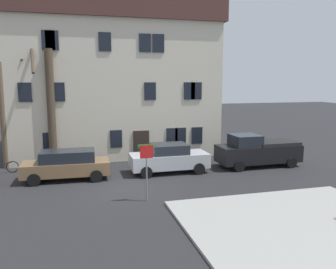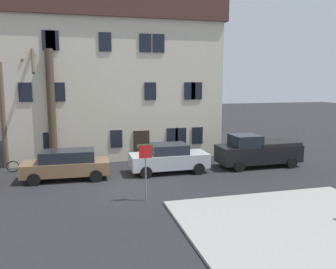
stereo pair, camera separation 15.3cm
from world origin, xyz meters
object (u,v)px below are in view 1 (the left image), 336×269
car_silver_sedan (169,158)px  bicycle_leaning (3,167)px  tree_bare_mid (3,110)px  car_brown_wagon (67,164)px  tree_bare_far (50,104)px  pickup_truck_black (258,151)px  street_sign_pole (147,161)px  building_main (113,79)px

car_silver_sedan → bicycle_leaning: (-9.70, 2.30, -0.51)m
tree_bare_mid → car_brown_wagon: (3.77, -3.84, -2.83)m
tree_bare_far → pickup_truck_black: (12.84, -3.47, -3.00)m
tree_bare_mid → car_brown_wagon: tree_bare_mid is taller
tree_bare_mid → car_silver_sedan: (9.73, -3.79, -2.83)m
bicycle_leaning → tree_bare_mid: bearing=91.0°
tree_bare_far → car_brown_wagon: size_ratio=1.70×
tree_bare_far → street_sign_pole: bearing=-60.6°
car_brown_wagon → bicycle_leaning: (-3.74, 2.35, -0.51)m
street_sign_pole → building_main: bearing=90.4°
bicycle_leaning → street_sign_pole: bearing=-43.4°
building_main → tree_bare_mid: bearing=-150.6°
bicycle_leaning → car_silver_sedan: bearing=-13.3°
car_brown_wagon → tree_bare_far: bearing=105.1°
building_main → pickup_truck_black: size_ratio=2.83×
tree_bare_far → street_sign_pole: size_ratio=3.05×
car_brown_wagon → tree_bare_mid: bearing=134.5°
bicycle_leaning → car_brown_wagon: bearing=-32.1°
pickup_truck_black → street_sign_pole: street_sign_pole is taller
building_main → car_brown_wagon: size_ratio=3.17×
building_main → tree_bare_mid: 8.60m
pickup_truck_black → bicycle_leaning: 15.83m
building_main → car_silver_sedan: 9.53m
tree_bare_far → bicycle_leaning: size_ratio=4.71×
bicycle_leaning → tree_bare_far: bearing=22.3°
tree_bare_mid → car_silver_sedan: 10.82m
bicycle_leaning → building_main: bearing=37.6°
building_main → tree_bare_far: 6.51m
pickup_truck_black → bicycle_leaning: size_ratio=3.10×
car_silver_sedan → pickup_truck_black: (5.94, -0.02, 0.14)m
pickup_truck_black → street_sign_pole: 9.52m
pickup_truck_black → bicycle_leaning: (-15.64, 2.32, -0.65)m
street_sign_pole → pickup_truck_black: bearing=29.3°
tree_bare_mid → pickup_truck_black: 16.35m
tree_bare_mid → street_sign_pole: 11.38m
car_brown_wagon → car_silver_sedan: car_silver_sedan is taller
building_main → car_brown_wagon: bearing=-114.0°
tree_bare_far → street_sign_pole: 9.56m
tree_bare_mid → pickup_truck_black: size_ratio=1.31×
tree_bare_mid → bicycle_leaning: tree_bare_mid is taller
street_sign_pole → bicycle_leaning: bearing=136.6°
tree_bare_far → pickup_truck_black: tree_bare_far is taller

